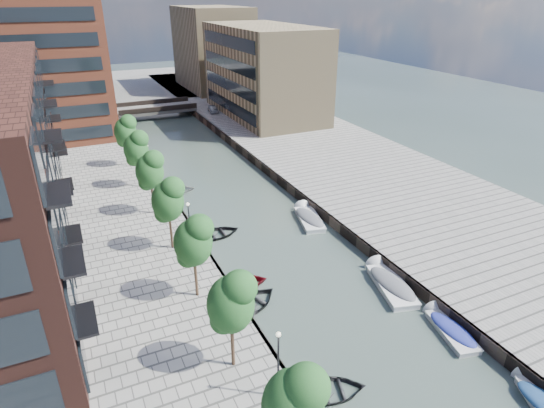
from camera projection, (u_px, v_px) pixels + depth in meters
water at (215, 179)px, 52.65m from camera, size 300.00×300.00×0.00m
quay_right at (333, 156)px, 58.54m from camera, size 20.00×140.00×1.00m
quay_wall_left at (162, 183)px, 50.12m from camera, size 0.25×140.00×1.00m
quay_wall_right at (263, 167)px, 54.77m from camera, size 0.25×140.00×1.00m
far_closure at (130, 86)px, 101.71m from camera, size 80.00×40.00×1.00m
tower at (25, 22)px, 59.90m from camera, size 18.00×18.00×30.00m
tan_block_near at (263, 71)px, 73.42m from camera, size 12.00×25.00×14.00m
tan_block_far at (213, 48)px, 94.34m from camera, size 12.00×20.00×16.00m
bridge at (156, 109)px, 78.34m from camera, size 13.00×6.00×1.30m
tree_0 at (293, 402)px, 17.60m from camera, size 2.50×2.50×5.95m
tree_1 at (231, 301)px, 23.35m from camera, size 2.50×2.50×5.95m
tree_2 at (193, 240)px, 29.10m from camera, size 2.50×2.50×5.95m
tree_3 at (168, 199)px, 34.84m from camera, size 2.50×2.50×5.95m
tree_4 at (149, 169)px, 40.59m from camera, size 2.50×2.50×5.95m
tree_5 at (136, 147)px, 46.34m from camera, size 2.50×2.50×5.95m
tree_6 at (125, 130)px, 52.09m from camera, size 2.50×2.50×5.95m
lamp_0 at (278, 358)px, 22.14m from camera, size 0.24×0.24×4.12m
lamp_1 at (189, 222)px, 35.28m from camera, size 0.24×0.24×4.12m
lamp_2 at (149, 159)px, 48.42m from camera, size 0.24×0.24×4.12m
sloop_0 at (251, 307)px, 31.34m from camera, size 5.46×4.74×0.95m
sloop_1 at (330, 394)px, 24.56m from camera, size 4.76×3.98×0.85m
sloop_2 at (235, 287)px, 33.42m from camera, size 5.45×4.35×1.01m
sloop_3 at (176, 192)px, 49.23m from camera, size 4.40×3.40×0.84m
sloop_4 at (216, 236)px, 40.35m from camera, size 4.57×3.34×0.93m
motorboat_1 at (389, 282)px, 33.56m from camera, size 3.35×6.01×1.90m
motorboat_2 at (389, 277)px, 34.39m from camera, size 2.86×4.72×1.49m
motorboat_3 at (449, 328)px, 29.11m from camera, size 2.51×4.72×1.50m
motorboat_4 at (308, 217)px, 43.22m from camera, size 3.08×5.62×1.78m
car at (213, 109)px, 77.27m from camera, size 1.77×3.65×1.20m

